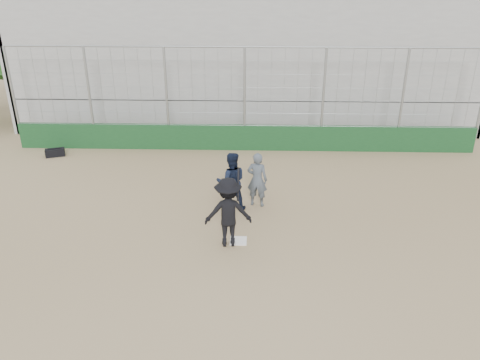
{
  "coord_description": "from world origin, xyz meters",
  "views": [
    {
      "loc": [
        0.38,
        -10.63,
        6.53
      ],
      "look_at": [
        0.0,
        1.4,
        1.15
      ],
      "focal_mm": 35.0,
      "sensor_mm": 36.0,
      "label": 1
    }
  ],
  "objects_px": {
    "umpire": "(257,182)",
    "equipment_bag": "(55,153)",
    "batter_at_plate": "(228,212)",
    "catcher_crouched": "(231,191)"
  },
  "relations": [
    {
      "from": "umpire",
      "to": "equipment_bag",
      "type": "bearing_deg",
      "value": -13.05
    },
    {
      "from": "batter_at_plate",
      "to": "catcher_crouched",
      "type": "distance_m",
      "value": 1.95
    },
    {
      "from": "batter_at_plate",
      "to": "equipment_bag",
      "type": "xyz_separation_m",
      "value": [
        -7.03,
        6.14,
        -0.78
      ]
    },
    {
      "from": "batter_at_plate",
      "to": "catcher_crouched",
      "type": "xyz_separation_m",
      "value": [
        -0.02,
        1.93,
        -0.33
      ]
    },
    {
      "from": "batter_at_plate",
      "to": "equipment_bag",
      "type": "height_order",
      "value": "batter_at_plate"
    },
    {
      "from": "equipment_bag",
      "to": "batter_at_plate",
      "type": "bearing_deg",
      "value": -41.14
    },
    {
      "from": "umpire",
      "to": "equipment_bag",
      "type": "distance_m",
      "value": 8.71
    },
    {
      "from": "catcher_crouched",
      "to": "equipment_bag",
      "type": "bearing_deg",
      "value": 149.0
    },
    {
      "from": "catcher_crouched",
      "to": "equipment_bag",
      "type": "relative_size",
      "value": 1.59
    },
    {
      "from": "umpire",
      "to": "equipment_bag",
      "type": "relative_size",
      "value": 1.99
    }
  ]
}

